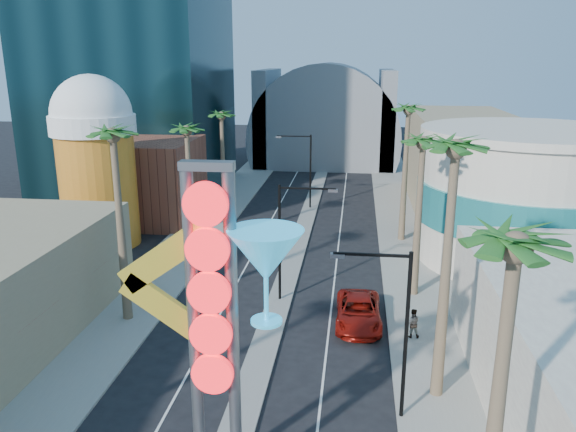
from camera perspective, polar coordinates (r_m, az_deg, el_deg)
name	(u,v)px	position (r m, az deg, el deg)	size (l,w,h in m)	color
sidewalk_west	(202,229)	(53.81, -8.71, -1.33)	(5.00, 100.00, 0.15)	gray
sidewalk_east	(406,237)	(52.08, 11.88, -2.07)	(5.00, 100.00, 0.15)	gray
median	(305,224)	(54.95, 1.72, -0.78)	(1.60, 84.00, 0.15)	gray
brick_filler_west	(145,180)	(57.63, -14.32, 3.54)	(10.00, 10.00, 8.00)	brown
filler_east	(460,160)	(64.34, 17.03, 5.50)	(10.00, 20.00, 10.00)	#958160
beer_mug	(96,155)	(50.13, -18.96, 5.87)	(7.00, 7.00, 14.50)	#C47F1A
turquoise_building	(525,197)	(47.54, 22.97, 1.76)	(16.60, 16.60, 10.60)	#C0B1A2
canopy	(326,135)	(87.33, 3.86, 8.25)	(22.00, 16.00, 22.00)	slate
neon_sign	(235,312)	(19.76, -5.38, -9.64)	(6.53, 2.60, 12.55)	gray
streetlight_0	(288,232)	(36.37, -0.01, -1.61)	(3.79, 0.25, 8.00)	black
streetlight_1	(305,164)	(59.68, 1.78, 5.30)	(3.79, 0.25, 8.00)	black
streetlight_2	(396,321)	(25.04, 10.90, -10.40)	(3.45, 0.25, 8.00)	black
palm_1	(114,147)	(33.78, -17.29, 6.69)	(2.40, 2.40, 12.70)	brown
palm_2	(187,137)	(46.95, -10.23, 7.88)	(2.40, 2.40, 11.20)	brown
palm_3	(222,121)	(58.44, -6.77, 9.54)	(2.40, 2.40, 11.20)	brown
palm_4	(513,270)	(15.98, 21.90, -5.13)	(2.40, 2.40, 12.20)	brown
palm_5	(455,166)	(25.20, 16.56, 4.86)	(2.40, 2.40, 13.20)	brown
palm_6	(423,152)	(37.14, 13.52, 6.34)	(2.40, 2.40, 11.70)	brown
palm_7	(408,118)	(48.87, 12.10, 9.67)	(2.40, 2.40, 12.70)	brown
red_pickup	(359,312)	(35.00, 7.18, -9.61)	(2.71, 5.87, 1.63)	maroon
pedestrian_b	(412,323)	(33.67, 12.53, -10.57)	(0.85, 0.66, 1.75)	gray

